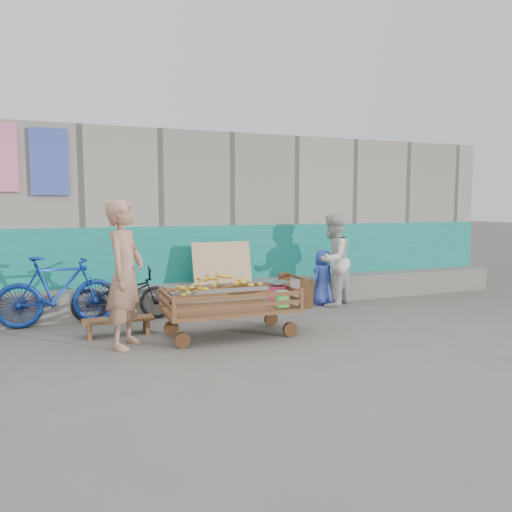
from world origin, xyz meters
name	(u,v)px	position (x,y,z in m)	size (l,w,h in m)	color
ground	(254,346)	(0.00, 0.00, 0.00)	(80.00, 80.00, 0.00)	#585450
building_wall	(179,220)	(0.00, 4.05, 1.47)	(12.00, 3.50, 3.00)	gray
banana_cart	(228,295)	(-0.14, 0.58, 0.56)	(1.93, 0.88, 0.82)	brown
bench	(118,323)	(-1.51, 1.18, 0.17)	(0.94, 0.28, 0.23)	brown
vendor_man	(125,274)	(-1.47, 0.57, 0.91)	(0.66, 0.44, 1.82)	#A0715A
woman	(333,260)	(2.21, 1.88, 0.80)	(0.78, 0.61, 1.61)	silver
child	(323,277)	(2.09, 2.00, 0.49)	(0.48, 0.31, 0.97)	#3049BB
bicycle_dark	(123,295)	(-1.34, 2.05, 0.40)	(0.53, 1.51, 0.80)	black
bicycle_blue	(58,291)	(-2.25, 2.05, 0.51)	(0.48, 1.70, 1.02)	#103195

